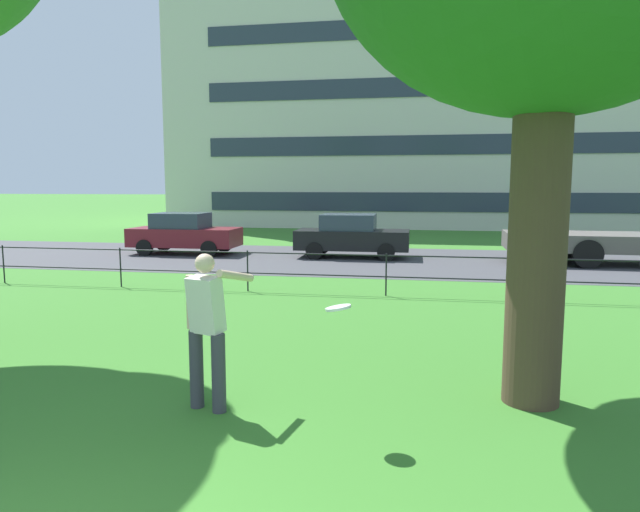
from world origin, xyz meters
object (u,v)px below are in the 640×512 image
object	(u,v)px
frisbee	(338,308)
car_maroon_right	(184,233)
apartment_building_background	(475,75)
person_thrower	(207,326)
car_black_far_right	(352,236)

from	to	relation	value
frisbee	car_maroon_right	size ratio (longest dim) A/B	0.08
car_maroon_right	apartment_building_background	size ratio (longest dim) A/B	0.11
frisbee	person_thrower	bearing A→B (deg)	168.49
person_thrower	apartment_building_background	xyz separation A→B (m)	(5.59, 34.55, 8.89)
apartment_building_background	person_thrower	bearing A→B (deg)	-99.20
car_maroon_right	car_black_far_right	bearing A→B (deg)	0.97
person_thrower	apartment_building_background	world-z (taller)	apartment_building_background
person_thrower	car_maroon_right	bearing A→B (deg)	114.57
frisbee	apartment_building_background	size ratio (longest dim) A/B	0.01
person_thrower	frisbee	world-z (taller)	person_thrower
car_black_far_right	apartment_building_background	world-z (taller)	apartment_building_background
car_maroon_right	car_black_far_right	world-z (taller)	same
car_maroon_right	car_black_far_right	xyz separation A→B (m)	(6.31, 0.11, 0.00)
person_thrower	frisbee	xyz separation A→B (m)	(1.55, -0.32, 0.34)
car_maroon_right	person_thrower	bearing A→B (deg)	-65.43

